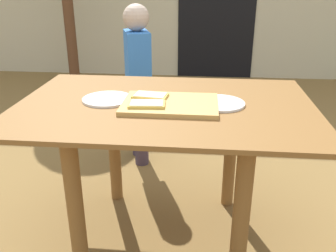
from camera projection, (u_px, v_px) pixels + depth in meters
The scene contains 8 objects.
ground_plane at pixel (165, 236), 1.80m from camera, with size 16.00×16.00×0.00m, color olive.
dining_table at pixel (165, 132), 1.59m from camera, with size 1.24×0.83×0.69m.
cutting_board at pixel (170, 104), 1.49m from camera, with size 0.39×0.28×0.02m, color tan.
pizza_slice_near_left at pixel (147, 104), 1.45m from camera, with size 0.15×0.10×0.01m.
pizza_slice_far_left at pixel (150, 96), 1.55m from camera, with size 0.15×0.11×0.01m.
plate_white_left at pixel (107, 99), 1.57m from camera, with size 0.21×0.21×0.01m, color white.
plate_white_right at pixel (219, 103), 1.52m from camera, with size 0.21×0.21×0.01m, color white.
child_left at pixel (138, 76), 2.33m from camera, with size 0.21×0.27×1.03m.
Camera 1 is at (0.16, -1.44, 1.19)m, focal length 39.19 mm.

